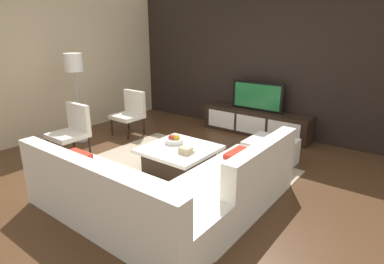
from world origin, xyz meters
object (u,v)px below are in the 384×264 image
Objects in this scene: accent_chair_near at (72,128)px; accent_chair_far at (131,110)px; fruit_bowl at (174,140)px; media_console at (256,122)px; coffee_table at (179,159)px; sectional_couch at (168,191)px; floor_lamp at (74,68)px; ottoman at (270,152)px; book_stack at (186,150)px; television at (257,96)px.

accent_chair_near is 1.39m from accent_chair_far.
accent_chair_near reaches higher than fruit_bowl.
media_console reaches higher than coffee_table.
sectional_couch reaches higher than fruit_bowl.
ottoman is (3.35, 1.12, -1.17)m from floor_lamp.
accent_chair_far is 2.34m from book_stack.
accent_chair_near is at bearing -162.40° from coffee_table.
television is 3.47m from floor_lamp.
ottoman is at bearing 24.06° from accent_chair_near.
floor_lamp is at bearing 178.69° from book_stack.
book_stack reaches higher than coffee_table.
coffee_table is at bearing -92.49° from media_console.
accent_chair_far reaches higher than fruit_bowl.
fruit_bowl is at bearing 4.21° from floor_lamp.
sectional_couch reaches higher than media_console.
accent_chair_near is at bearing -167.39° from book_stack.
television reaches higher than accent_chair_far.
accent_chair_far is at bearing 156.61° from book_stack.
book_stack is (0.40, -0.22, -0.01)m from fruit_bowl.
sectional_couch is 2.77× the size of accent_chair_far.
television is 2.53m from accent_chair_far.
fruit_bowl is 1.88m from accent_chair_far.
accent_chair_near reaches higher than book_stack.
coffee_table is 2.65m from floor_lamp.
book_stack is (2.60, -0.06, -0.95)m from floor_lamp.
sectional_couch is 0.94m from book_stack.
floor_lamp is (-3.00, 0.90, 1.09)m from sectional_couch.
sectional_couch is at bearing -16.74° from floor_lamp.
fruit_bowl is 0.32× the size of accent_chair_far.
accent_chair_near is 1.24× the size of ottoman.
accent_chair_near is at bearing -42.19° from floor_lamp.
sectional_couch is (0.52, -3.26, 0.03)m from media_console.
coffee_table is at bearing 151.43° from book_stack.
coffee_table is at bearing -28.48° from accent_chair_far.
ottoman is 3.93× the size of book_stack.
accent_chair_far is at bearing 157.23° from coffee_table.
sectional_couch is at bearing -99.88° from ottoman.
accent_chair_near is (-1.91, -2.87, 0.24)m from media_console.
floor_lamp is 1.88× the size of accent_chair_far.
book_stack is at bearing 115.41° from sectional_couch.
floor_lamp is at bearing -175.79° from fruit_bowl.
accent_chair_far is (0.45, 0.87, -0.88)m from floor_lamp.
sectional_couch reaches higher than coffee_table.
ottoman is at bearing -54.83° from television.
book_stack is at bearing -28.57° from coffee_table.
accent_chair_near reaches higher than media_console.
accent_chair_near is 1.17m from floor_lamp.
media_console is 3.60m from floor_lamp.
book_stack is at bearing -28.88° from fruit_bowl.
sectional_couch is at bearing -15.44° from accent_chair_near.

